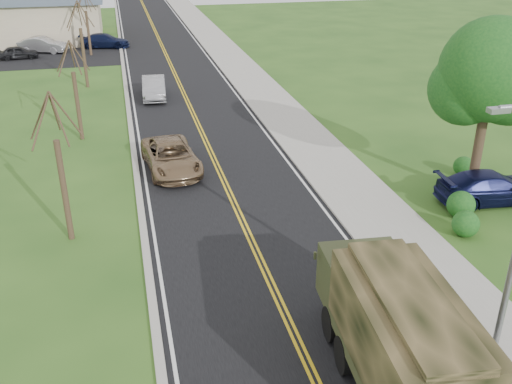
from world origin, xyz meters
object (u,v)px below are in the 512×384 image
object	(u,v)px
sedan_silver	(154,88)
suv_champagne	(171,157)
military_truck	(396,328)
pickup_navy	(491,187)

from	to	relation	value
sedan_silver	suv_champagne	bearing A→B (deg)	-87.33
military_truck	sedan_silver	distance (m)	30.52
military_truck	suv_champagne	size ratio (longest dim) A/B	1.34
military_truck	sedan_silver	size ratio (longest dim) A/B	1.57
sedan_silver	pickup_navy	xyz separation A→B (m)	(13.52, -20.70, -0.03)
suv_champagne	sedan_silver	world-z (taller)	sedan_silver
pickup_navy	suv_champagne	bearing A→B (deg)	66.54
military_truck	sedan_silver	bearing A→B (deg)	102.47
pickup_navy	sedan_silver	bearing A→B (deg)	36.97
suv_champagne	pickup_navy	world-z (taller)	suv_champagne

